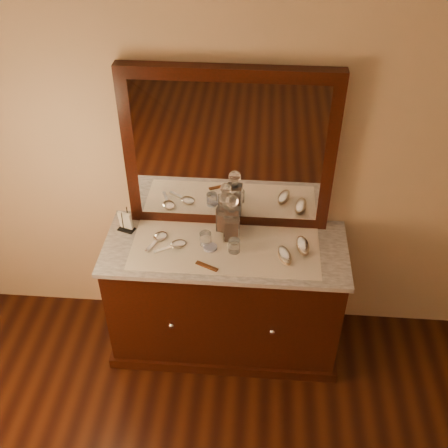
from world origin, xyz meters
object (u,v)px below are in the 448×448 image
at_px(decanter_left, 224,216).
at_px(hand_mirror_outer, 159,238).
at_px(pin_dish, 210,247).
at_px(comb, 207,266).
at_px(brush_near, 285,255).
at_px(hand_mirror_inner, 175,245).
at_px(mirror_frame, 229,151).
at_px(decanter_right, 232,222).
at_px(dresser_cabinet, 225,298).
at_px(brush_far, 303,246).
at_px(napkin_rack, 126,222).

relative_size(decanter_left, hand_mirror_outer, 1.30).
relative_size(pin_dish, comb, 0.59).
distance_m(brush_near, hand_mirror_inner, 0.64).
distance_m(mirror_frame, hand_mirror_outer, 0.67).
bearing_deg(decanter_left, decanter_right, -57.26).
relative_size(brush_near, hand_mirror_inner, 0.83).
bearing_deg(hand_mirror_outer, dresser_cabinet, -4.39).
distance_m(brush_far, hand_mirror_outer, 0.85).
bearing_deg(hand_mirror_outer, decanter_left, 18.37).
xyz_separation_m(dresser_cabinet, hand_mirror_outer, (-0.40, 0.03, 0.45)).
bearing_deg(dresser_cabinet, brush_near, -12.90).
distance_m(dresser_cabinet, hand_mirror_inner, 0.54).
bearing_deg(decanter_left, pin_dish, -110.31).
xyz_separation_m(dresser_cabinet, hand_mirror_inner, (-0.29, -0.02, 0.45)).
relative_size(pin_dish, brush_near, 0.49).
bearing_deg(hand_mirror_inner, decanter_right, 18.04).
xyz_separation_m(pin_dish, hand_mirror_inner, (-0.21, 0.00, 0.00)).
bearing_deg(mirror_frame, comb, -101.84).
height_order(napkin_rack, decanter_left, decanter_left).
distance_m(comb, napkin_rack, 0.60).
height_order(comb, hand_mirror_inner, hand_mirror_inner).
bearing_deg(decanter_right, hand_mirror_inner, -161.96).
distance_m(brush_near, brush_far, 0.14).
distance_m(napkin_rack, decanter_left, 0.60).
xyz_separation_m(comb, hand_mirror_inner, (-0.20, 0.16, 0.00)).
distance_m(pin_dish, brush_far, 0.54).
bearing_deg(dresser_cabinet, napkin_rack, 169.96).
bearing_deg(hand_mirror_outer, hand_mirror_inner, -26.65).
bearing_deg(napkin_rack, comb, -29.29).
relative_size(comb, decanter_right, 0.44).
xyz_separation_m(decanter_left, brush_near, (0.36, -0.24, -0.08)).
bearing_deg(brush_far, decanter_left, 162.66).
height_order(brush_far, hand_mirror_inner, brush_far).
bearing_deg(brush_near, brush_far, 40.23).
xyz_separation_m(pin_dish, brush_near, (0.43, -0.05, 0.01)).
distance_m(comb, brush_far, 0.58).
bearing_deg(comb, decanter_right, 90.39).
xyz_separation_m(decanter_right, hand_mirror_outer, (-0.43, -0.05, -0.11)).
bearing_deg(hand_mirror_inner, pin_dish, -1.26).
height_order(napkin_rack, brush_near, napkin_rack).
bearing_deg(hand_mirror_outer, pin_dish, -10.60).
height_order(decanter_right, hand_mirror_inner, decanter_right).
bearing_deg(hand_mirror_inner, napkin_rack, 157.62).
height_order(mirror_frame, decanter_right, mirror_frame).
bearing_deg(pin_dish, decanter_right, 43.07).
xyz_separation_m(dresser_cabinet, brush_far, (0.45, 0.01, 0.47)).
bearing_deg(decanter_left, dresser_cabinet, -83.63).
bearing_deg(brush_far, pin_dish, -175.82).
height_order(dresser_cabinet, decanter_left, decanter_left).
distance_m(decanter_left, hand_mirror_outer, 0.41).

